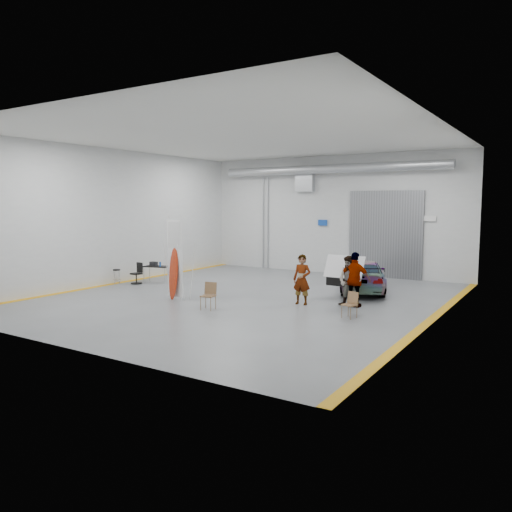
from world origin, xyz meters
The scene contains 13 objects.
ground centered at (0.00, 0.00, 0.00)m, with size 16.00×16.00×0.00m, color slate.
room_shell centered at (0.24, 2.22, 4.08)m, with size 14.02×16.18×6.01m.
sedan_car centered at (3.25, 3.73, 0.64)m, with size 1.80×4.42×1.28m, color silver.
person_a centered at (2.38, -0.05, 0.90)m, with size 0.65×0.43×1.79m, color #956B51.
person_b centered at (3.97, 0.48, 0.89)m, with size 0.87×0.67×1.79m, color teal.
person_c centered at (4.15, 0.50, 0.96)m, with size 1.12×0.46×1.93m, color #9E5634.
surfboard_display centered at (-2.00, -1.79, 1.29)m, with size 0.88×0.38×3.17m.
folding_chair_near centered at (0.10, -2.52, 0.29)m, with size 0.51×0.53×0.92m.
folding_chair_far centered at (4.60, -1.13, 0.25)m, with size 0.47×0.50×0.82m.
shop_stool centered at (-6.63, -0.45, 0.33)m, with size 0.34×0.34×0.67m.
work_table centered at (-5.60, 0.97, 0.74)m, with size 1.28×0.83×0.96m.
office_chair centered at (-5.97, 0.15, 0.41)m, with size 0.50×0.50×0.93m.
trunk_lid centered at (3.25, 1.77, 1.30)m, with size 1.49×0.91×0.04m, color silver.
Camera 1 is at (10.32, -15.73, 3.58)m, focal length 35.00 mm.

